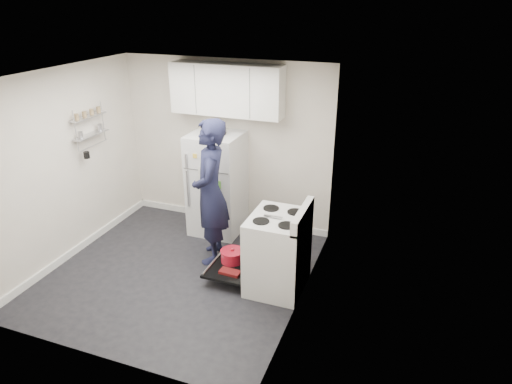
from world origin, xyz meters
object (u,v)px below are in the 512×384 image
at_px(electric_range, 277,253).
at_px(person, 211,192).
at_px(refrigerator, 217,183).
at_px(open_oven_door, 232,261).

height_order(electric_range, person, person).
bearing_deg(electric_range, refrigerator, 139.29).
distance_m(open_oven_door, refrigerator, 1.37).
height_order(refrigerator, person, person).
bearing_deg(electric_range, person, 161.46).
relative_size(refrigerator, person, 0.82).
bearing_deg(person, open_oven_door, 34.66).
distance_m(electric_range, open_oven_door, 0.67).
relative_size(electric_range, person, 0.57).
bearing_deg(electric_range, open_oven_door, 175.71).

